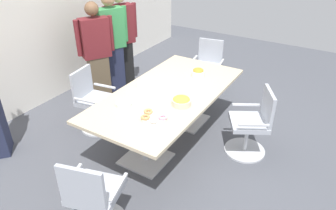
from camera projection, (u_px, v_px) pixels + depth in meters
name	position (u px, v px, depth m)	size (l,w,h in m)	color
ground_plane	(168.00, 138.00, 4.52)	(10.00, 10.00, 0.01)	#4C4F56
back_wall	(37.00, 17.00, 4.90)	(8.00, 0.10, 2.80)	white
conference_table	(168.00, 100.00, 4.21)	(2.40, 1.20, 0.75)	#CCB793
office_chair_0	(94.00, 199.00, 2.99)	(0.67, 0.67, 0.91)	silver
office_chair_1	(252.00, 126.00, 4.07)	(0.74, 0.74, 0.91)	silver
office_chair_2	(207.00, 69.00, 5.64)	(0.63, 0.63, 0.91)	silver
office_chair_3	(94.00, 103.00, 4.58)	(0.62, 0.62, 0.91)	silver
person_standing_1	(97.00, 52.00, 5.09)	(0.57, 0.41, 1.67)	brown
person_standing_2	(112.00, 43.00, 5.34)	(0.58, 0.39, 1.75)	#232842
person_standing_3	(122.00, 38.00, 5.55)	(0.58, 0.40, 1.75)	black
snack_bowl_chips_orange	(198.00, 72.00, 4.55)	(0.18, 0.18, 0.12)	white
snack_bowl_chips_yellow	(181.00, 101.00, 3.82)	(0.24, 0.24, 0.11)	beige
donut_platter	(154.00, 116.00, 3.59)	(0.31, 0.32, 0.04)	white
plate_stack	(124.00, 104.00, 3.83)	(0.19, 0.19, 0.04)	white
napkin_pile	(146.00, 84.00, 4.25)	(0.17, 0.17, 0.09)	white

